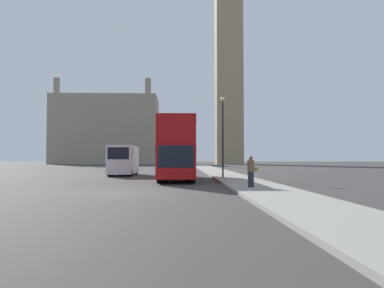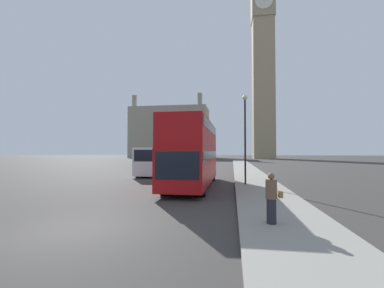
{
  "view_description": "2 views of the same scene",
  "coord_description": "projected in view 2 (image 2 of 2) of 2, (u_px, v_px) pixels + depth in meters",
  "views": [
    {
      "loc": [
        2.48,
        -17.39,
        1.61
      ],
      "look_at": [
        3.3,
        9.05,
        2.6
      ],
      "focal_mm": 35.0,
      "sensor_mm": 36.0,
      "label": 1
    },
    {
      "loc": [
        4.81,
        -7.02,
        2.38
      ],
      "look_at": [
        0.77,
        18.81,
        3.12
      ],
      "focal_mm": 24.0,
      "sensor_mm": 36.0,
      "label": 2
    }
  ],
  "objects": [
    {
      "name": "ground_plane",
      "position": [
        69.0,
        231.0,
        7.61
      ],
      "size": [
        300.0,
        300.0,
        0.0
      ],
      "primitive_type": "plane",
      "color": "#383533"
    },
    {
      "name": "sidewalk_strip",
      "position": [
        301.0,
        241.0,
        6.6
      ],
      "size": [
        3.09,
        120.0,
        0.15
      ],
      "color": "gray",
      "rests_on": "ground_plane"
    },
    {
      "name": "clock_tower",
      "position": [
        263.0,
        53.0,
        84.65
      ],
      "size": [
        7.31,
        7.48,
        67.99
      ],
      "color": "tan",
      "rests_on": "ground_plane"
    },
    {
      "name": "building_block_distant",
      "position": [
        170.0,
        133.0,
        94.97
      ],
      "size": [
        27.66,
        13.75,
        22.3
      ],
      "color": "#9E937F",
      "rests_on": "ground_plane"
    },
    {
      "name": "red_double_decker_bus",
      "position": [
        193.0,
        151.0,
        17.35
      ],
      "size": [
        2.48,
        10.39,
        4.31
      ],
      "color": "#A80F11",
      "rests_on": "ground_plane"
    },
    {
      "name": "white_van",
      "position": [
        154.0,
        161.0,
        25.12
      ],
      "size": [
        2.15,
        6.07,
        2.72
      ],
      "color": "white",
      "rests_on": "ground_plane"
    },
    {
      "name": "pedestrian",
      "position": [
        272.0,
        198.0,
        7.93
      ],
      "size": [
        0.51,
        0.35,
        1.56
      ],
      "color": "#23232D",
      "rests_on": "sidewalk_strip"
    },
    {
      "name": "street_lamp",
      "position": [
        245.0,
        126.0,
        17.56
      ],
      "size": [
        0.36,
        0.36,
        6.11
      ],
      "color": "black",
      "rests_on": "sidewalk_strip"
    }
  ]
}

